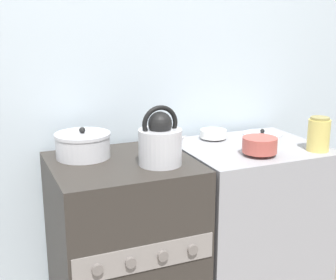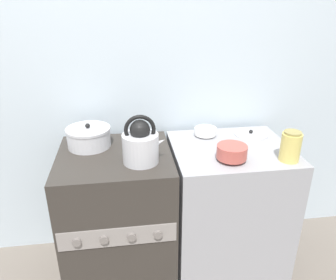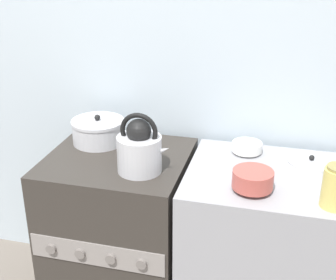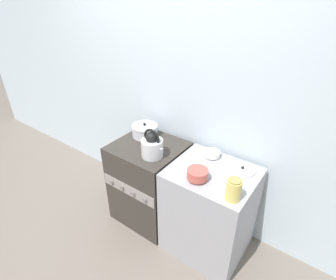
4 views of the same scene
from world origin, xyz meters
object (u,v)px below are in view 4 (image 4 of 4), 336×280
(stove, at_px, (149,182))
(small_ceramic_bowl, at_px, (212,154))
(kettle, at_px, (152,146))
(storage_jar, at_px, (233,190))
(loose_pot_lid, at_px, (242,169))
(cooking_pot, at_px, (145,131))
(enamel_bowl, at_px, (198,174))

(stove, relative_size, small_ceramic_bowl, 6.22)
(kettle, distance_m, storage_jar, 0.77)
(kettle, height_order, loose_pot_lid, kettle)
(loose_pot_lid, bearing_deg, small_ceramic_bowl, 174.41)
(stove, distance_m, cooking_pot, 0.51)
(enamel_bowl, bearing_deg, kettle, 174.18)
(kettle, xyz_separation_m, storage_jar, (0.77, -0.09, -0.02))
(cooking_pot, height_order, loose_pot_lid, cooking_pot)
(stove, bearing_deg, storage_jar, -11.97)
(enamel_bowl, bearing_deg, storage_jar, -7.82)
(kettle, bearing_deg, stove, 143.71)
(cooking_pot, distance_m, small_ceramic_bowl, 0.70)
(stove, height_order, enamel_bowl, enamel_bowl)
(stove, relative_size, enamel_bowl, 5.31)
(kettle, bearing_deg, loose_pot_lid, 20.84)
(small_ceramic_bowl, distance_m, storage_jar, 0.52)
(enamel_bowl, xyz_separation_m, small_ceramic_bowl, (-0.05, 0.34, -0.02))
(stove, xyz_separation_m, small_ceramic_bowl, (0.56, 0.19, 0.45))
(kettle, xyz_separation_m, small_ceramic_bowl, (0.41, 0.29, -0.07))
(loose_pot_lid, bearing_deg, stove, -169.09)
(storage_jar, relative_size, loose_pot_lid, 0.79)
(stove, bearing_deg, cooking_pot, 137.29)
(cooking_pot, bearing_deg, storage_jar, -17.05)
(stove, relative_size, loose_pot_lid, 4.08)
(enamel_bowl, xyz_separation_m, loose_pot_lid, (0.23, 0.31, -0.04))
(kettle, relative_size, loose_pot_lid, 1.25)
(kettle, distance_m, loose_pot_lid, 0.75)
(kettle, relative_size, small_ceramic_bowl, 1.90)
(small_ceramic_bowl, bearing_deg, loose_pot_lid, -5.59)
(small_ceramic_bowl, bearing_deg, storage_jar, -47.20)
(cooking_pot, bearing_deg, loose_pot_lid, 1.91)
(cooking_pot, distance_m, enamel_bowl, 0.80)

